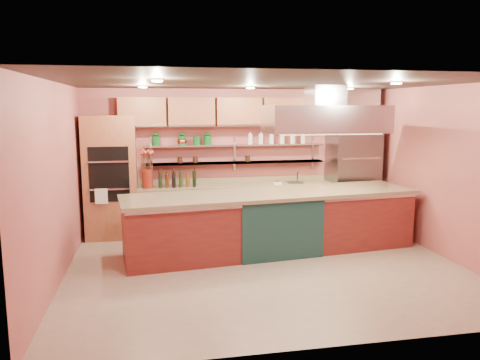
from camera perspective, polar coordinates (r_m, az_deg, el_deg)
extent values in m
cube|color=gray|center=(7.38, 3.17, -10.59)|extent=(6.00, 5.00, 0.02)
cube|color=black|center=(6.96, 3.37, 11.76)|extent=(6.00, 5.00, 0.02)
cube|color=#B05853|center=(9.46, -0.41, 2.54)|extent=(6.00, 0.04, 2.80)
cube|color=#B05853|center=(4.69, 10.72, -4.23)|extent=(6.00, 0.04, 2.80)
cube|color=#B05853|center=(6.95, -21.49, -0.42)|extent=(0.04, 5.00, 2.80)
cube|color=#B05853|center=(8.28, 23.84, 0.86)|extent=(0.04, 5.00, 2.80)
cube|color=#995737|center=(9.05, -15.47, 0.32)|extent=(0.95, 0.64, 2.30)
cube|color=slate|center=(9.86, 13.53, 0.50)|extent=(0.95, 0.72, 2.10)
cube|color=tan|center=(9.31, -0.37, -3.40)|extent=(3.84, 0.64, 0.93)
cube|color=#B5B8BC|center=(9.33, -0.57, 2.14)|extent=(3.60, 0.26, 0.03)
cube|color=#B5B8BC|center=(9.29, -0.57, 4.28)|extent=(3.60, 0.26, 0.03)
cube|color=#995737|center=(9.22, -0.21, 8.29)|extent=(4.60, 0.36, 0.55)
cube|color=#B5B8BC|center=(8.05, 10.29, 7.34)|extent=(2.00, 1.00, 0.45)
cube|color=#FFE5A5|center=(7.15, 2.97, 11.45)|extent=(4.00, 2.80, 0.02)
cube|color=maroon|center=(8.01, 3.89, -5.12)|extent=(5.00, 1.61, 1.03)
cylinder|color=maroon|center=(9.00, -11.21, 0.15)|extent=(0.22, 0.22, 0.35)
cube|color=black|center=(9.02, -7.66, -0.08)|extent=(0.79, 0.35, 0.25)
cube|color=silver|center=(9.35, 4.58, -0.21)|extent=(0.17, 0.14, 0.09)
cylinder|color=silver|center=(9.56, 7.01, 0.35)|extent=(0.03, 0.03, 0.22)
ellipsoid|color=#B14629|center=(9.16, -7.11, 4.69)|extent=(0.22, 0.22, 0.14)
cylinder|color=#104B18|center=(9.18, -5.31, 4.81)|extent=(0.18, 0.18, 0.17)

